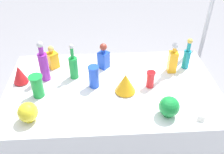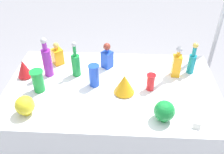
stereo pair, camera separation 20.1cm
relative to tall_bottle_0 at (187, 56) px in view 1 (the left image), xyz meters
name	(u,v)px [view 1 (the left image)]	position (x,y,z in m)	size (l,w,h in m)	color
ground_plane	(112,140)	(-0.75, -0.25, -0.89)	(40.00, 40.00, 0.00)	gray
display_table	(112,94)	(-0.75, -0.30, -0.19)	(1.91, 1.14, 0.76)	white
tall_bottle_0	(187,56)	(0.00, 0.00, 0.00)	(0.07, 0.07, 0.32)	teal
tall_bottle_1	(73,66)	(-1.09, -0.10, -0.01)	(0.08, 0.08, 0.35)	#198C38
tall_bottle_2	(44,64)	(-1.35, -0.11, 0.03)	(0.08, 0.08, 0.39)	purple
square_decanter_0	(52,59)	(-1.31, 0.09, -0.03)	(0.13, 0.13, 0.24)	orange
square_decanter_1	(104,57)	(-0.81, 0.05, -0.01)	(0.13, 0.13, 0.27)	blue
square_decanter_2	(173,60)	(-0.15, -0.06, 0.00)	(0.08, 0.08, 0.31)	orange
slender_vase_0	(37,86)	(-1.38, -0.35, -0.02)	(0.12, 0.12, 0.20)	#198C38
slender_vase_1	(150,79)	(-0.41, -0.28, -0.05)	(0.08, 0.08, 0.16)	red
slender_vase_2	(94,76)	(-0.91, -0.25, -0.02)	(0.10, 0.10, 0.21)	blue
fluted_vase_0	(20,74)	(-1.58, -0.15, -0.04)	(0.14, 0.14, 0.18)	red
fluted_vase_1	(125,83)	(-0.64, -0.34, -0.04)	(0.18, 0.18, 0.18)	orange
round_bowl_0	(169,107)	(-0.33, -0.65, -0.04)	(0.16, 0.16, 0.17)	#198C38
round_bowl_1	(28,112)	(-1.40, -0.64, -0.05)	(0.15, 0.15, 0.16)	yellow
price_tag_left	(201,119)	(-0.09, -0.73, -0.11)	(0.06, 0.01, 0.05)	white
canopy_pole	(210,13)	(0.37, 0.52, 0.22)	(0.18, 0.18, 2.76)	silver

